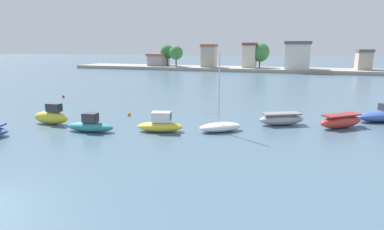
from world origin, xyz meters
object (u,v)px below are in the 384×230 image
moored_boat_3 (90,125)px  mooring_buoy_4 (129,114)px  moored_boat_4 (160,125)px  moored_boat_6 (281,119)px  mooring_buoy_3 (63,96)px  moored_boat_8 (383,115)px  moored_boat_2 (51,116)px  moored_boat_7 (341,121)px  moored_boat_5 (220,126)px

moored_boat_3 → mooring_buoy_4: moored_boat_3 is taller
moored_boat_4 → mooring_buoy_4: 6.70m
moored_boat_6 → mooring_buoy_3: size_ratio=12.02×
moored_boat_3 → moored_boat_8: moored_boat_8 is taller
moored_boat_8 → mooring_buoy_3: moored_boat_8 is taller
moored_boat_2 → mooring_buoy_4: 6.76m
moored_boat_2 → moored_boat_4: moored_boat_2 is taller
moored_boat_6 → mooring_buoy_3: bearing=140.6°
moored_boat_8 → moored_boat_2: bearing=170.0°
moored_boat_7 → moored_boat_5: bearing=165.3°
moored_boat_2 → moored_boat_6: (18.42, 5.78, -0.17)m
moored_boat_4 → mooring_buoy_3: bearing=134.9°
moored_boat_6 → moored_boat_8: size_ratio=0.82×
moored_boat_7 → moored_boat_8: bearing=4.2°
moored_boat_7 → mooring_buoy_4: 18.50m
moored_boat_3 → moored_boat_5: moored_boat_5 is taller
moored_boat_8 → mooring_buoy_4: bearing=162.3°
moored_boat_8 → moored_boat_6: bearing=175.9°
moored_boat_5 → mooring_buoy_3: size_ratio=17.84×
moored_boat_6 → moored_boat_7: bearing=-20.5°
moored_boat_7 → mooring_buoy_3: size_ratio=11.61×
moored_boat_2 → moored_boat_5: (14.08, 2.10, -0.26)m
moored_boat_2 → moored_boat_6: bearing=14.8°
moored_boat_8 → moored_boat_5: bearing=-178.8°
moored_boat_5 → moored_boat_7: moored_boat_5 is taller
moored_boat_5 → mooring_buoy_4: (-9.49, 2.83, -0.24)m
moored_boat_6 → mooring_buoy_4: 13.87m
moored_boat_7 → mooring_buoy_4: moored_boat_7 is taller
moored_boat_4 → mooring_buoy_4: moored_boat_4 is taller
moored_boat_2 → moored_boat_7: (23.03, 6.28, -0.13)m
moored_boat_3 → moored_boat_8: size_ratio=0.79×
mooring_buoy_3 → moored_boat_5: bearing=-23.2°
moored_boat_5 → moored_boat_8: (12.66, 7.74, 0.15)m
moored_boat_5 → mooring_buoy_3: moored_boat_5 is taller
moored_boat_5 → moored_boat_8: size_ratio=1.22×
moored_boat_3 → moored_boat_6: size_ratio=0.96×
moored_boat_5 → moored_boat_8: 14.84m
moored_boat_4 → moored_boat_8: 19.36m
moored_boat_4 → moored_boat_8: bearing=14.7°
moored_boat_7 → moored_boat_2: bearing=155.5°
moored_boat_5 → mooring_buoy_4: size_ratio=18.20×
moored_boat_2 → mooring_buoy_3: bearing=123.7°
moored_boat_6 → moored_boat_5: bearing=-166.5°
mooring_buoy_3 → mooring_buoy_4: size_ratio=1.02×
moored_boat_3 → moored_boat_7: bearing=14.8°
moored_boat_5 → mooring_buoy_4: moored_boat_5 is taller
moored_boat_3 → moored_boat_5: (9.47, 3.18, -0.08)m
moored_boat_3 → moored_boat_6: (13.81, 6.86, 0.01)m
moored_boat_3 → mooring_buoy_3: bearing=128.9°
moored_boat_2 → mooring_buoy_4: bearing=44.5°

